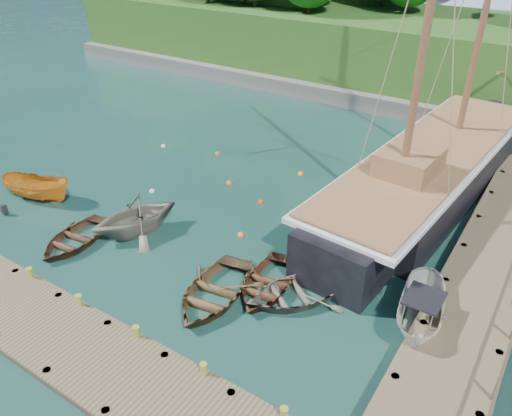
# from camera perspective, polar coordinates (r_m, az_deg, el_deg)

# --- Properties ---
(ground) EXTENTS (160.00, 160.00, 0.00)m
(ground) POSITION_cam_1_polar(r_m,az_deg,el_deg) (22.76, -7.75, -5.75)
(ground) COLOR #13342B
(ground) RESTS_ON ground
(dock_near) EXTENTS (20.00, 3.20, 1.10)m
(dock_near) POSITION_cam_1_polar(r_m,az_deg,el_deg) (18.11, -16.63, -16.86)
(dock_near) COLOR #4D3E2C
(dock_near) RESTS_ON ground
(dock_east) EXTENTS (3.20, 24.00, 1.10)m
(dock_east) POSITION_cam_1_polar(r_m,az_deg,el_deg) (24.24, 25.51, -5.10)
(dock_east) COLOR #4D3E2C
(dock_east) RESTS_ON ground
(bollard_0) EXTENTS (0.26, 0.26, 0.45)m
(bollard_0) POSITION_cam_1_polar(r_m,az_deg,el_deg) (22.87, -23.99, -8.38)
(bollard_0) COLOR olive
(bollard_0) RESTS_ON ground
(bollard_1) EXTENTS (0.26, 0.26, 0.45)m
(bollard_1) POSITION_cam_1_polar(r_m,az_deg,el_deg) (20.81, -19.18, -11.59)
(bollard_1) COLOR olive
(bollard_1) RESTS_ON ground
(bollard_2) EXTENTS (0.26, 0.26, 0.45)m
(bollard_2) POSITION_cam_1_polar(r_m,az_deg,el_deg) (19.00, -13.22, -15.34)
(bollard_2) COLOR olive
(bollard_2) RESTS_ON ground
(bollard_3) EXTENTS (0.26, 0.26, 0.45)m
(bollard_3) POSITION_cam_1_polar(r_m,az_deg,el_deg) (17.52, -5.87, -19.59)
(bollard_3) COLOR olive
(bollard_3) RESTS_ON ground
(rowboat_0) EXTENTS (3.37, 4.34, 0.83)m
(rowboat_0) POSITION_cam_1_polar(r_m,az_deg,el_deg) (25.00, -19.94, -3.85)
(rowboat_0) COLOR #4D301F
(rowboat_0) RESTS_ON ground
(rowboat_1) EXTENTS (4.90, 5.24, 2.23)m
(rowboat_1) POSITION_cam_1_polar(r_m,az_deg,el_deg) (24.95, -13.41, -2.75)
(rowboat_1) COLOR slate
(rowboat_1) RESTS_ON ground
(rowboat_2) EXTENTS (3.96, 5.04, 0.95)m
(rowboat_2) POSITION_cam_1_polar(r_m,az_deg,el_deg) (20.54, -4.87, -10.23)
(rowboat_2) COLOR brown
(rowboat_2) RESTS_ON ground
(rowboat_3) EXTENTS (4.89, 5.16, 0.87)m
(rowboat_3) POSITION_cam_1_polar(r_m,az_deg,el_deg) (20.52, 4.40, -10.26)
(rowboat_3) COLOR #625D50
(rowboat_3) RESTS_ON ground
(rowboat_4) EXTENTS (3.53, 4.47, 0.84)m
(rowboat_4) POSITION_cam_1_polar(r_m,az_deg,el_deg) (20.92, 1.24, -9.20)
(rowboat_4) COLOR #4E2D1A
(rowboat_4) RESTS_ON ground
(motorboat_orange) EXTENTS (4.34, 2.59, 1.58)m
(motorboat_orange) POSITION_cam_1_polar(r_m,az_deg,el_deg) (29.48, -23.43, 0.92)
(motorboat_orange) COLOR orange
(motorboat_orange) RESTS_ON ground
(cabin_boat_white) EXTENTS (2.37, 4.56, 1.68)m
(cabin_boat_white) POSITION_cam_1_polar(r_m,az_deg,el_deg) (20.23, 18.02, -12.79)
(cabin_boat_white) COLOR silver
(cabin_boat_white) RESTS_ON ground
(schooner) EXTENTS (6.72, 27.79, 20.40)m
(schooner) POSITION_cam_1_polar(r_m,az_deg,el_deg) (28.50, 19.05, 3.41)
(schooner) COLOR black
(schooner) RESTS_ON ground
(mooring_buoy_0) EXTENTS (0.32, 0.32, 0.32)m
(mooring_buoy_0) POSITION_cam_1_polar(r_m,az_deg,el_deg) (28.38, -11.78, 1.82)
(mooring_buoy_0) COLOR silver
(mooring_buoy_0) RESTS_ON ground
(mooring_buoy_1) EXTENTS (0.35, 0.35, 0.35)m
(mooring_buoy_1) POSITION_cam_1_polar(r_m,az_deg,el_deg) (28.66, -3.09, 2.79)
(mooring_buoy_1) COLOR orange
(mooring_buoy_1) RESTS_ON ground
(mooring_buoy_2) EXTENTS (0.30, 0.30, 0.30)m
(mooring_buoy_2) POSITION_cam_1_polar(r_m,az_deg,el_deg) (26.75, 0.57, 0.64)
(mooring_buoy_2) COLOR #EE4600
(mooring_buoy_2) RESTS_ON ground
(mooring_buoy_3) EXTENTS (0.29, 0.29, 0.29)m
(mooring_buoy_3) POSITION_cam_1_polar(r_m,az_deg,el_deg) (25.82, 4.09, -0.66)
(mooring_buoy_3) COLOR white
(mooring_buoy_3) RESTS_ON ground
(mooring_buoy_4) EXTENTS (0.30, 0.30, 0.30)m
(mooring_buoy_4) POSITION_cam_1_polar(r_m,az_deg,el_deg) (32.34, -4.42, 6.15)
(mooring_buoy_4) COLOR #F95C21
(mooring_buoy_4) RESTS_ON ground
(mooring_buoy_5) EXTENTS (0.36, 0.36, 0.36)m
(mooring_buoy_5) POSITION_cam_1_polar(r_m,az_deg,el_deg) (29.77, 5.13, 3.83)
(mooring_buoy_5) COLOR orange
(mooring_buoy_5) RESTS_ON ground
(mooring_buoy_6) EXTENTS (0.30, 0.30, 0.30)m
(mooring_buoy_6) POSITION_cam_1_polar(r_m,az_deg,el_deg) (33.89, -10.54, 6.91)
(mooring_buoy_6) COLOR white
(mooring_buoy_6) RESTS_ON ground
(mooring_buoy_7) EXTENTS (0.35, 0.35, 0.35)m
(mooring_buoy_7) POSITION_cam_1_polar(r_m,az_deg,el_deg) (24.07, -1.75, -3.17)
(mooring_buoy_7) COLOR orange
(mooring_buoy_7) RESTS_ON ground
(headland) EXTENTS (51.00, 19.31, 12.90)m
(headland) POSITION_cam_1_polar(r_m,az_deg,el_deg) (52.09, 4.12, 22.02)
(headland) COLOR #474744
(headland) RESTS_ON ground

